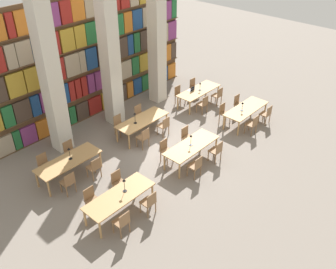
{
  "coord_description": "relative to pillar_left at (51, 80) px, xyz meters",
  "views": [
    {
      "loc": [
        -9.25,
        -8.51,
        8.81
      ],
      "look_at": [
        0.0,
        -0.14,
        0.66
      ],
      "focal_mm": 40.0,
      "sensor_mm": 36.0,
      "label": 1
    }
  ],
  "objects": [
    {
      "name": "chair_4",
      "position": [
        2.15,
        -5.2,
        -2.51
      ],
      "size": [
        0.42,
        0.4,
        0.9
      ],
      "color": "olive",
      "rests_on": "ground_plane"
    },
    {
      "name": "desk_lamp_4",
      "position": [
        2.47,
        -1.73,
        -1.93
      ],
      "size": [
        0.14,
        0.14,
        0.5
      ],
      "color": "black",
      "rests_on": "reading_table_4"
    },
    {
      "name": "reading_table_0",
      "position": [
        -0.91,
        -4.54,
        -2.33
      ],
      "size": [
        2.4,
        0.89,
        0.74
      ],
      "color": "tan",
      "rests_on": "ground_plane"
    },
    {
      "name": "desk_lamp_1",
      "position": [
        2.77,
        -4.45,
        -1.95
      ],
      "size": [
        0.14,
        0.14,
        0.46
      ],
      "color": "black",
      "rests_on": "reading_table_1"
    },
    {
      "name": "pillar_right",
      "position": [
        5.64,
        0.0,
        0.0
      ],
      "size": [
        0.63,
        0.63,
        6.0
      ],
      "color": "silver",
      "rests_on": "ground_plane"
    },
    {
      "name": "desk_lamp_5",
      "position": [
        6.68,
        -1.83,
        -2.0
      ],
      "size": [
        0.14,
        0.14,
        0.4
      ],
      "color": "black",
      "rests_on": "reading_table_5"
    },
    {
      "name": "chair_21",
      "position": [
        6.06,
        -1.06,
        -2.51
      ],
      "size": [
        0.42,
        0.4,
        0.9
      ],
      "rotation": [
        0.0,
        0.0,
        3.14
      ],
      "color": "olive",
      "rests_on": "ground_plane"
    },
    {
      "name": "desk_lamp_2",
      "position": [
        6.34,
        -4.43,
        -1.99
      ],
      "size": [
        0.14,
        0.14,
        0.41
      ],
      "color": "black",
      "rests_on": "reading_table_2"
    },
    {
      "name": "laptop",
      "position": [
        6.38,
        -1.53,
        -2.22
      ],
      "size": [
        0.32,
        0.22,
        0.21
      ],
      "rotation": [
        0.0,
        0.0,
        3.14
      ],
      "color": "silver",
      "rests_on": "reading_table_5"
    },
    {
      "name": "reading_table_2",
      "position": [
        6.65,
        -4.45,
        -2.33
      ],
      "size": [
        2.4,
        0.89,
        0.74
      ],
      "color": "tan",
      "rests_on": "ground_plane"
    },
    {
      "name": "chair_19",
      "position": [
        3.43,
        -1.01,
        -2.51
      ],
      "size": [
        0.42,
        0.4,
        0.9
      ],
      "rotation": [
        0.0,
        0.0,
        3.14
      ],
      "color": "olive",
      "rests_on": "ground_plane"
    },
    {
      "name": "chair_23",
      "position": [
        7.22,
        -1.06,
        -2.51
      ],
      "size": [
        0.42,
        0.4,
        0.9
      ],
      "rotation": [
        0.0,
        0.0,
        3.14
      ],
      "color": "olive",
      "rests_on": "ground_plane"
    },
    {
      "name": "chair_14",
      "position": [
        -0.34,
        -2.54,
        -2.51
      ],
      "size": [
        0.42,
        0.4,
        0.9
      ],
      "color": "olive",
      "rests_on": "ground_plane"
    },
    {
      "name": "chair_15",
      "position": [
        -0.34,
        -1.08,
        -2.51
      ],
      "size": [
        0.42,
        0.4,
        0.9
      ],
      "rotation": [
        0.0,
        0.0,
        3.14
      ],
      "color": "olive",
      "rests_on": "ground_plane"
    },
    {
      "name": "desk_lamp_3",
      "position": [
        -0.8,
        -1.79,
        -1.94
      ],
      "size": [
        0.14,
        0.14,
        0.48
      ],
      "color": "black",
      "rests_on": "reading_table_3"
    },
    {
      "name": "chair_11",
      "position": [
        7.2,
        -3.72,
        -2.51
      ],
      "size": [
        0.42,
        0.4,
        0.9
      ],
      "rotation": [
        0.0,
        0.0,
        3.14
      ],
      "color": "olive",
      "rests_on": "ground_plane"
    },
    {
      "name": "chair_1",
      "position": [
        -1.46,
        -3.81,
        -2.51
      ],
      "size": [
        0.42,
        0.4,
        0.9
      ],
      "rotation": [
        0.0,
        0.0,
        3.14
      ],
      "color": "olive",
      "rests_on": "ground_plane"
    },
    {
      "name": "chair_17",
      "position": [
        2.21,
        -1.01,
        -2.51
      ],
      "size": [
        0.42,
        0.4,
        0.9
      ],
      "rotation": [
        0.0,
        0.0,
        3.14
      ],
      "color": "olive",
      "rests_on": "ground_plane"
    },
    {
      "name": "pillar_center",
      "position": [
        2.82,
        0.0,
        0.0
      ],
      "size": [
        0.63,
        0.63,
        6.0
      ],
      "color": "silver",
      "rests_on": "ground_plane"
    },
    {
      "name": "reading_table_1",
      "position": [
        2.8,
        -4.46,
        -2.33
      ],
      "size": [
        2.4,
        0.89,
        0.74
      ],
      "color": "tan",
      "rests_on": "ground_plane"
    },
    {
      "name": "reading_table_4",
      "position": [
        2.86,
        -1.74,
        -2.33
      ],
      "size": [
        2.4,
        0.89,
        0.74
      ],
      "color": "tan",
      "rests_on": "ground_plane"
    },
    {
      "name": "chair_22",
      "position": [
        7.22,
        -2.52,
        -2.51
      ],
      "size": [
        0.42,
        0.4,
        0.9
      ],
      "color": "olive",
      "rests_on": "ground_plane"
    },
    {
      "name": "chair_20",
      "position": [
        6.06,
        -2.52,
        -2.51
      ],
      "size": [
        0.42,
        0.4,
        0.9
      ],
      "color": "olive",
      "rests_on": "ground_plane"
    },
    {
      "name": "chair_5",
      "position": [
        2.15,
        -3.73,
        -2.51
      ],
      "size": [
        0.42,
        0.4,
        0.9
      ],
      "rotation": [
        0.0,
        0.0,
        3.14
      ],
      "color": "olive",
      "rests_on": "ground_plane"
    },
    {
      "name": "chair_7",
      "position": [
        3.42,
        -3.73,
        -2.51
      ],
      "size": [
        0.42,
        0.4,
        0.9
      ],
      "rotation": [
        0.0,
        0.0,
        3.14
      ],
      "color": "olive",
      "rests_on": "ground_plane"
    },
    {
      "name": "chair_2",
      "position": [
        -0.31,
        -5.27,
        -2.51
      ],
      "size": [
        0.42,
        0.4,
        0.9
      ],
      "color": "olive",
      "rests_on": "ground_plane"
    },
    {
      "name": "chair_13",
      "position": [
        -1.47,
        -1.08,
        -2.51
      ],
      "size": [
        0.42,
        0.4,
        0.9
      ],
      "rotation": [
        0.0,
        0.0,
        3.14
      ],
      "color": "olive",
      "rests_on": "ground_plane"
    },
    {
      "name": "ground_plane",
      "position": [
        2.82,
        -3.11,
        -3.0
      ],
      "size": [
        40.0,
        40.0,
        0.0
      ],
      "primitive_type": "plane",
      "color": "gray"
    },
    {
      "name": "chair_18",
      "position": [
        3.43,
        -2.47,
        -2.51
      ],
      "size": [
        0.42,
        0.4,
        0.9
      ],
      "color": "olive",
      "rests_on": "ground_plane"
    },
    {
      "name": "chair_10",
      "position": [
        7.2,
        -5.19,
        -2.51
      ],
      "size": [
        0.42,
        0.4,
        0.9
      ],
      "color": "olive",
      "rests_on": "ground_plane"
    },
    {
      "name": "reading_table_5",
      "position": [
        6.65,
        -1.79,
        -2.33
      ],
      "size": [
        2.4,
        0.89,
        0.74
      ],
      "color": "tan",
      "rests_on": "ground_plane"
    },
    {
      "name": "reading_table_3",
      "position": [
        -0.91,
        -1.81,
        -2.33
      ],
      "size": [
        2.4,
        0.89,
        0.74
      ],
      "color": "tan",
      "rests_on": "ground_plane"
    },
    {
      "name": "chair_6",
      "position": [
        3.42,
        -5.2,
        -2.51
      ],
      "size": [
        0.42,
        0.4,
        0.9
      ],
      "color": "olive",
      "rests_on": "ground_plane"
    },
    {
      "name": "chair_0",
      "position": [
        -1.46,
        -5.27,
        -2.51
      ],
      "size": [
        0.42,
        0.4,
        0.9
      ],
      "color": "olive",
      "rests_on": "ground_plane"
    },
    {
      "name": "desk_lamp_0",
      "position": [
        -0.66,
        -4.53,
        -1.93
      ],
      "size": [
        0.14,
        0.14,
        0.49
      ],
      "color": "black",
      "rests_on": "reading_table_0"
    },
    {
      "name": "chair_3",
      "position": [
        -0.31,
        -3.81,
        -2.51
      ],
      "size": [
        0.42,
        0.4,
        0.9
      ],
      "rotation": [
        0.0,
        0.0,
        3.14
      ],
      "color": "olive",
      "rests_on": "ground_plane"
    },
    {
      "name": "chair_16",
      "position": [
        2.21,
        -2.47,
        -2.51
      ],
      "size": [
        0.42,
        0.4,
        0.9
      ],
      "color": "olive",
      "rests_on": "ground_plane"
    },
    {
      "name": "chair_12",
      "position": [
        -1.47,
        -2.54,
        -2.51
      ],
      "size": [
        0.42,
        0.4,
        0.9
      ],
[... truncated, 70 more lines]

